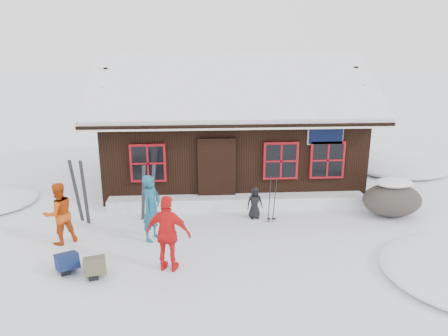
# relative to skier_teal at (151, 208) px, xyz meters

# --- Properties ---
(ground) EXTENTS (120.00, 120.00, 0.00)m
(ground) POSITION_rel_skier_teal_xyz_m (0.81, -0.20, -0.84)
(ground) COLOR white
(ground) RESTS_ON ground
(mountain_hut) EXTENTS (8.90, 6.09, 4.42)m
(mountain_hut) POSITION_rel_skier_teal_xyz_m (2.31, 4.78, 0.74)
(mountain_hut) COLOR black
(mountain_hut) RESTS_ON ground
(snow_drift) EXTENTS (7.60, 0.60, 0.35)m
(snow_drift) POSITION_rel_skier_teal_xyz_m (2.31, 2.05, -0.66)
(snow_drift) COLOR white
(snow_drift) RESTS_ON ground
(snow_mounds) EXTENTS (20.60, 13.20, 0.48)m
(snow_mounds) POSITION_rel_skier_teal_xyz_m (2.46, 1.67, -0.84)
(snow_mounds) COLOR white
(snow_mounds) RESTS_ON ground
(skier_teal) EXTENTS (0.64, 0.73, 1.68)m
(skier_teal) POSITION_rel_skier_teal_xyz_m (0.00, 0.00, 0.00)
(skier_teal) COLOR #17576E
(skier_teal) RESTS_ON ground
(skier_orange_left) EXTENTS (0.95, 0.92, 1.55)m
(skier_orange_left) POSITION_rel_skier_teal_xyz_m (-2.21, -0.05, -0.06)
(skier_orange_left) COLOR #BE420D
(skier_orange_left) RESTS_ON ground
(skier_orange_right) EXTENTS (1.07, 0.66, 1.70)m
(skier_orange_right) POSITION_rel_skier_teal_xyz_m (0.50, -1.53, 0.01)
(skier_orange_right) COLOR red
(skier_orange_right) RESTS_ON ground
(skier_crouched) EXTENTS (0.48, 0.34, 0.90)m
(skier_crouched) POSITION_rel_skier_teal_xyz_m (2.71, 1.18, -0.39)
(skier_crouched) COLOR black
(skier_crouched) RESTS_ON ground
(boulder) EXTENTS (1.65, 1.24, 0.97)m
(boulder) POSITION_rel_skier_teal_xyz_m (6.61, 1.15, -0.35)
(boulder) COLOR #453D37
(boulder) RESTS_ON ground
(ski_pair_mid) EXTENTS (0.52, 0.29, 1.79)m
(ski_pair_mid) POSITION_rel_skier_teal_xyz_m (-2.02, 1.23, 0.01)
(ski_pair_mid) COLOR black
(ski_pair_mid) RESTS_ON ground
(ski_pair_right) EXTENTS (0.46, 0.22, 1.59)m
(ski_pair_right) POSITION_rel_skier_teal_xyz_m (-0.23, 1.36, -0.09)
(ski_pair_right) COLOR black
(ski_pair_right) RESTS_ON ground
(ski_poles) EXTENTS (0.24, 0.12, 1.33)m
(ski_poles) POSITION_rel_skier_teal_xyz_m (3.15, 0.90, -0.21)
(ski_poles) COLOR black
(ski_poles) RESTS_ON ground
(backpack_blue) EXTENTS (0.66, 0.73, 0.32)m
(backpack_blue) POSITION_rel_skier_teal_xyz_m (-1.70, -1.46, -0.68)
(backpack_blue) COLOR #101C45
(backpack_blue) RESTS_ON ground
(backpack_olive) EXTENTS (0.59, 0.69, 0.33)m
(backpack_olive) POSITION_rel_skier_teal_xyz_m (-1.06, -1.69, -0.68)
(backpack_olive) COLOR #4F4D38
(backpack_olive) RESTS_ON ground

